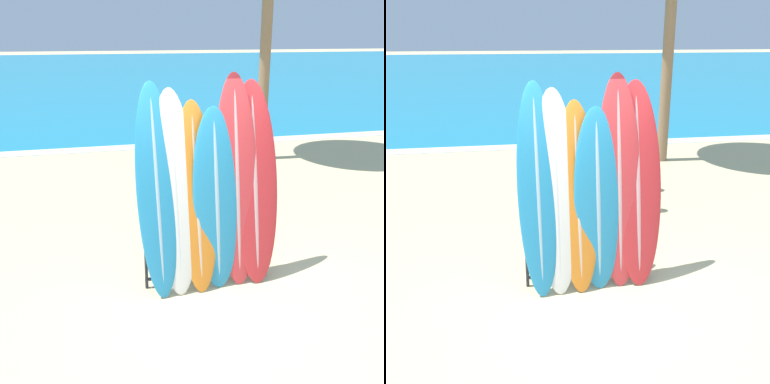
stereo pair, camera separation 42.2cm
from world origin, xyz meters
The scene contains 11 objects.
ground_plane centered at (0.00, 0.00, 0.00)m, with size 160.00×160.00×0.00m, color beige.
ocean_water centered at (0.00, 36.99, 0.00)m, with size 120.00×60.00×0.01m.
surfboard_rack centered at (-0.08, 0.37, 0.49)m, with size 1.59×0.04×0.91m.
surfboard_slot_0 centered at (-0.69, 0.43, 1.25)m, with size 0.49×0.78×2.50m.
surfboard_slot_1 centered at (-0.47, 0.42, 1.21)m, with size 0.53×0.71×2.41m.
surfboard_slot_2 centered at (-0.21, 0.40, 1.14)m, with size 0.50×0.67×2.27m.
surfboard_slot_3 centered at (0.02, 0.37, 1.10)m, with size 0.58×0.50×2.21m.
surfboard_slot_4 centered at (0.30, 0.41, 1.29)m, with size 0.54×0.55×2.58m.
surfboard_slot_5 centered at (0.53, 0.42, 1.25)m, with size 0.60×0.62×2.49m.
person_near_water centered at (1.00, 2.56, 0.83)m, with size 0.22×0.26×1.52m.
person_mid_beach centered at (1.18, 3.64, 0.98)m, with size 0.29×0.31×1.80m.
Camera 1 is at (-1.47, -4.50, 3.00)m, focal length 42.00 mm.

